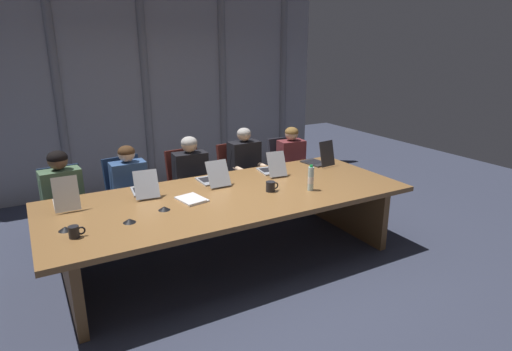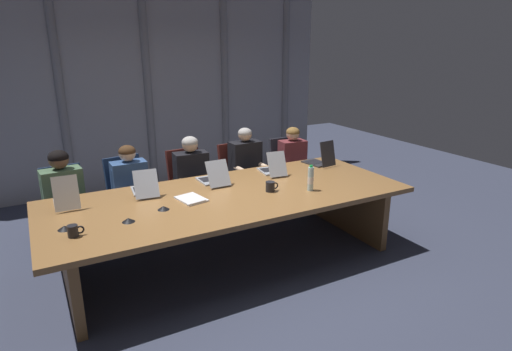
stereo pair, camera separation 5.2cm
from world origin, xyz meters
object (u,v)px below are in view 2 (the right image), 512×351
object	(u,v)px
person_center	(193,177)
conference_mic_middle	(163,208)
person_right_end	(295,163)
office_chair_right_mid	(240,188)
laptop_left_end	(66,200)
laptop_right_mid	(272,169)
office_chair_center	(191,196)
conference_mic_right_side	(64,228)
office_chair_left_end	(69,218)
coffee_mug_far	(271,186)
office_chair_left_mid	(131,207)
coffee_mug_near	(73,231)
conference_mic_left_side	(128,220)
spiral_notepad	(191,199)
laptop_right_end	(320,160)
laptop_left_mid	(145,188)
person_right_mid	(248,168)
water_bottle_primary	(311,179)
laptop_center	(213,178)
person_left_mid	(132,188)
person_left_end	(65,196)

from	to	relation	value
person_center	conference_mic_middle	xyz separation A→B (m)	(-0.70, -1.11, 0.12)
person_right_end	office_chair_right_mid	bearing A→B (deg)	-96.78
laptop_left_end	laptop_right_mid	xyz separation A→B (m)	(2.22, -0.02, -0.01)
office_chair_center	conference_mic_right_side	world-z (taller)	office_chair_center
office_chair_left_end	coffee_mug_far	world-z (taller)	office_chair_left_end
office_chair_left_mid	conference_mic_right_side	distance (m)	1.59
coffee_mug_near	conference_mic_left_side	size ratio (longest dim) A/B	1.16
office_chair_center	spiral_notepad	distance (m)	1.28
laptop_right_end	laptop_left_mid	bearing A→B (deg)	82.79
person_right_mid	water_bottle_primary	size ratio (longest dim) A/B	4.27
office_chair_right_mid	coffee_mug_far	world-z (taller)	office_chair_right_mid
laptop_center	conference_mic_left_side	distance (m)	1.23
laptop_center	person_right_mid	xyz separation A→B (m)	(0.75, 0.60, -0.14)
laptop_right_end	spiral_notepad	xyz separation A→B (m)	(-1.85, -0.41, -0.05)
laptop_right_end	person_center	size ratio (longest dim) A/B	0.38
person_center	coffee_mug_near	bearing A→B (deg)	-45.22
office_chair_left_mid	person_right_end	size ratio (longest dim) A/B	0.83
conference_mic_left_side	conference_mic_middle	bearing A→B (deg)	20.68
office_chair_center	office_chair_right_mid	distance (m)	0.71
coffee_mug_far	conference_mic_left_side	size ratio (longest dim) A/B	1.29
laptop_left_end	laptop_center	world-z (taller)	laptop_left_end
person_left_mid	conference_mic_middle	distance (m)	1.11
water_bottle_primary	conference_mic_right_side	size ratio (longest dim) A/B	2.47
conference_mic_middle	person_right_mid	bearing A→B (deg)	37.31
office_chair_left_end	conference_mic_left_side	xyz separation A→B (m)	(0.38, -1.39, 0.42)
laptop_left_mid	conference_mic_left_side	size ratio (longest dim) A/B	4.21
person_center	spiral_notepad	bearing A→B (deg)	-18.29
person_left_end	spiral_notepad	distance (m)	1.45
laptop_right_mid	person_left_mid	bearing A→B (deg)	75.77
laptop_right_mid	water_bottle_primary	size ratio (longest dim) A/B	1.68
laptop_right_mid	person_left_end	size ratio (longest dim) A/B	0.41
conference_mic_middle	laptop_right_end	bearing A→B (deg)	13.83
conference_mic_left_side	conference_mic_middle	world-z (taller)	same
person_center	coffee_mug_far	xyz separation A→B (m)	(0.42, -1.14, 0.15)
person_right_end	conference_mic_left_side	xyz separation A→B (m)	(-2.52, -1.23, 0.14)
office_chair_right_mid	conference_mic_right_side	distance (m)	2.64
office_chair_center	office_chair_left_end	bearing A→B (deg)	-94.95
laptop_left_mid	laptop_center	bearing A→B (deg)	-85.65
coffee_mug_near	office_chair_left_mid	bearing A→B (deg)	63.12
coffee_mug_far	person_left_end	bearing A→B (deg)	148.37
water_bottle_primary	conference_mic_middle	xyz separation A→B (m)	(-1.49, 0.21, -0.11)
laptop_right_end	person_left_mid	distance (m)	2.28
laptop_right_mid	coffee_mug_near	world-z (taller)	laptop_right_mid
laptop_right_end	office_chair_right_mid	size ratio (longest dim) A/B	0.46
conference_mic_middle	office_chair_left_mid	bearing A→B (deg)	91.70
office_chair_center	person_right_end	bearing A→B (deg)	78.62
laptop_right_mid	coffee_mug_far	size ratio (longest dim) A/B	3.22
office_chair_left_end	office_chair_right_mid	xyz separation A→B (m)	(2.14, 0.00, 0.01)
laptop_left_end	office_chair_left_mid	distance (m)	1.13
office_chair_center	person_left_mid	distance (m)	0.81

